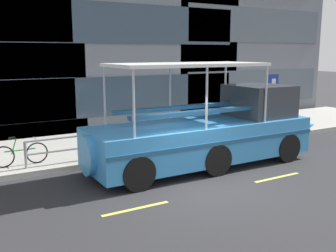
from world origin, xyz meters
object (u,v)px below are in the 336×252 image
(parking_sign, at_px, (272,93))
(leaned_bicycle, at_px, (20,154))
(pedestrian_near_bow, at_px, (228,113))
(duck_tour_boat, at_px, (215,132))

(parking_sign, bearing_deg, leaned_bicycle, -179.65)
(parking_sign, height_order, leaned_bicycle, parking_sign)
(parking_sign, distance_m, pedestrian_near_bow, 2.40)
(duck_tour_boat, bearing_deg, parking_sign, 26.18)
(leaned_bicycle, distance_m, pedestrian_near_bow, 8.93)
(duck_tour_boat, relative_size, pedestrian_near_bow, 6.25)
(leaned_bicycle, relative_size, pedestrian_near_bow, 1.13)
(leaned_bicycle, xyz_separation_m, pedestrian_near_bow, (8.90, 0.49, 0.55))
(parking_sign, bearing_deg, duck_tour_boat, -153.82)
(parking_sign, relative_size, leaned_bicycle, 1.50)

